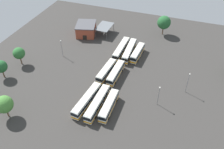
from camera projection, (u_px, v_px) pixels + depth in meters
The scene contains 18 objects.
ground_plane at pixel (116, 77), 88.43m from camera, with size 111.70×111.70×0.00m, color #383533.
bus_row0_slot0 at pixel (121, 49), 99.68m from camera, with size 15.13×2.74×3.49m.
bus_row0_slot1 at pixel (129, 51), 98.61m from camera, with size 15.18×3.08×3.49m.
bus_row0_slot2 at pixel (138, 53), 97.46m from camera, with size 11.89×3.22×3.49m.
bus_row1_slot0 at pixel (106, 71), 88.35m from camera, with size 12.65×3.57×3.49m.
bus_row1_slot1 at pixel (116, 73), 87.49m from camera, with size 12.64×2.90×3.49m.
bus_row2_slot0 at pixel (87, 100), 76.92m from camera, with size 15.27×4.01×3.49m.
bus_row2_slot1 at pixel (98, 103), 75.86m from camera, with size 15.16×2.95×3.49m.
bus_row2_slot2 at pixel (109, 106), 75.06m from camera, with size 12.49×2.69×3.49m.
depot_building at pixel (86, 29), 110.84m from camera, with size 12.15×11.04×5.28m.
maintenance_shelter at pixel (104, 27), 110.60m from camera, with size 9.74×6.45×3.91m.
lamp_post_mid_lot at pixel (62, 48), 96.25m from camera, with size 0.56×0.28×7.43m.
lamp_post_far_corner at pixel (159, 95), 75.40m from camera, with size 0.56×0.28×7.43m.
lamp_post_near_entrance at pixel (188, 82), 79.72m from camera, with size 0.56×0.28×7.96m.
tree_north_edge at pixel (1, 67), 85.56m from camera, with size 4.56×4.56×7.11m.
tree_northeast at pixel (4, 104), 70.91m from camera, with size 5.36×5.36×7.85m.
tree_south_edge at pixel (164, 23), 108.71m from camera, with size 6.08×6.08×9.08m.
tree_east_edge at pixel (19, 53), 91.62m from camera, with size 4.55×4.55×7.32m.
Camera 1 is at (64.03, 21.49, 57.10)m, focal length 38.63 mm.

